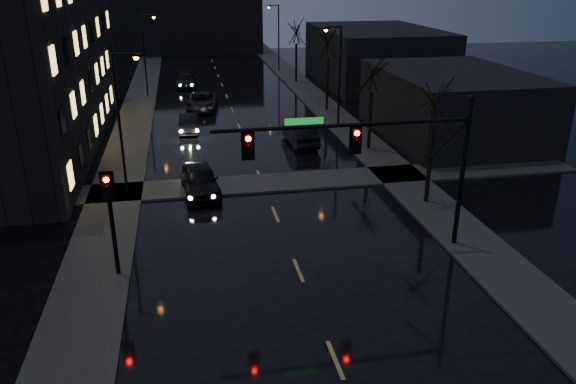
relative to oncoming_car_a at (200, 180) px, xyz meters
name	(u,v)px	position (x,y,z in m)	size (l,w,h in m)	color
sidewalk_left	(134,121)	(-4.78, 17.32, -0.77)	(3.00, 140.00, 0.12)	#2D2D2B
sidewalk_right	(330,113)	(12.22, 17.32, -0.77)	(3.00, 140.00, 0.12)	#2D2D2B
sidewalk_cross	(263,183)	(3.72, 0.82, -0.77)	(40.00, 3.00, 0.12)	#2D2D2B
apartment_block	(3,61)	(-12.78, 12.32, 5.17)	(12.00, 30.00, 12.00)	black
commercial_right_near	(452,105)	(19.22, 8.32, 1.67)	(10.00, 14.00, 5.00)	black
commercial_right_far	(376,56)	(20.72, 30.32, 2.17)	(12.00, 18.00, 6.00)	black
far_block	(187,25)	(0.72, 60.32, 3.17)	(22.00, 10.00, 8.00)	black
signal_mast	(383,149)	(7.56, -8.68, 4.04)	(11.11, 0.41, 7.00)	black
signal_pole_left	(110,209)	(-3.78, -8.69, 2.18)	(0.35, 0.41, 4.53)	black
tree_near	(437,90)	(12.12, -3.68, 5.39)	(3.52, 3.52, 8.08)	black
tree_mid_a	(373,67)	(12.12, 6.32, 5.00)	(3.30, 3.30, 7.58)	black
tree_mid_b	(329,36)	(12.12, 18.32, 5.78)	(3.74, 3.74, 8.59)	black
tree_far	(296,27)	(12.12, 32.32, 5.23)	(3.43, 3.43, 7.88)	black
streetlight_l_near	(123,113)	(-3.87, 0.32, 3.94)	(1.53, 0.28, 8.00)	black
streetlight_l_far	(146,49)	(-3.87, 27.32, 3.94)	(1.53, 0.28, 8.00)	black
streetlight_r_mid	(337,69)	(11.30, 12.32, 3.94)	(1.53, 0.28, 8.00)	black
streetlight_r_far	(277,32)	(11.30, 40.32, 3.94)	(1.53, 0.28, 8.00)	black
oncoming_car_a	(200,180)	(0.00, 0.00, 0.00)	(1.96, 4.87, 1.66)	black
oncoming_car_b	(188,123)	(-0.35, 13.49, -0.16)	(1.43, 4.09, 1.35)	black
oncoming_car_c	(202,101)	(1.04, 20.81, -0.05)	(2.58, 5.59, 1.55)	black
oncoming_car_d	(186,80)	(-0.24, 31.77, -0.10)	(2.06, 5.06, 1.47)	black
lead_car	(300,134)	(7.60, 8.46, -0.02)	(1.72, 4.94, 1.63)	black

